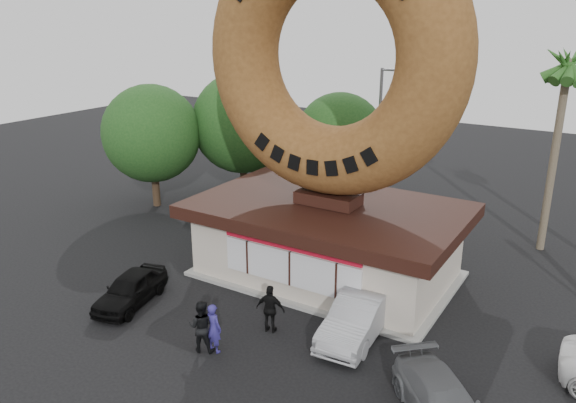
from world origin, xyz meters
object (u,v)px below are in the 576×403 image
at_px(person_right, 271,309).
at_px(car_grey, 442,403).
at_px(donut_shop, 327,238).
at_px(car_black, 130,289).
at_px(person_center, 201,326).
at_px(giant_donut, 332,57).
at_px(person_left, 214,328).
at_px(car_silver, 358,317).
at_px(street_lamp, 381,131).

bearing_deg(person_right, car_grey, 154.71).
relative_size(donut_shop, car_black, 3.00).
distance_m(person_center, car_grey, 8.02).
relative_size(giant_donut, person_center, 5.92).
height_order(donut_shop, person_left, donut_shop).
bearing_deg(car_silver, car_black, -167.25).
bearing_deg(donut_shop, car_grey, -42.55).
distance_m(person_left, car_silver, 5.06).
relative_size(donut_shop, car_silver, 2.49).
bearing_deg(donut_shop, giant_donut, 90.00).
bearing_deg(person_right, street_lamp, -94.74).
relative_size(person_right, car_grey, 0.42).
bearing_deg(donut_shop, person_right, -85.09).
xyz_separation_m(donut_shop, person_left, (-0.52, -7.12, -0.88)).
xyz_separation_m(donut_shop, car_grey, (7.09, -6.50, -1.15)).
bearing_deg(car_black, person_center, -26.23).
xyz_separation_m(giant_donut, person_center, (-0.89, -7.32, -8.36)).
bearing_deg(car_black, giant_donut, 36.28).
bearing_deg(street_lamp, car_silver, -69.76).
relative_size(giant_donut, car_grey, 2.57).
distance_m(donut_shop, car_grey, 9.69).
bearing_deg(person_center, giant_donut, -119.67).
bearing_deg(car_black, donut_shop, 36.21).
xyz_separation_m(street_lamp, person_center, (0.97, -17.32, -3.56)).
bearing_deg(car_grey, person_center, 142.91).
distance_m(car_black, car_silver, 8.94).
relative_size(donut_shop, car_grey, 2.63).
bearing_deg(donut_shop, car_silver, -49.06).
height_order(person_center, car_grey, person_center).
height_order(street_lamp, person_right, street_lamp).
relative_size(person_left, car_grey, 0.41).
height_order(person_left, car_grey, person_left).
height_order(giant_donut, car_grey, giant_donut).
height_order(person_right, car_black, person_right).
bearing_deg(street_lamp, person_right, -81.37).
bearing_deg(person_left, car_silver, -130.38).
bearing_deg(person_right, giant_donut, -98.48).
bearing_deg(car_silver, car_grey, -40.00).
height_order(donut_shop, car_silver, donut_shop).
distance_m(person_right, car_silver, 3.11).
relative_size(donut_shop, person_left, 6.34).
xyz_separation_m(car_black, car_silver, (8.56, 2.59, 0.11)).
bearing_deg(donut_shop, street_lamp, 100.50).
bearing_deg(person_left, donut_shop, -87.31).
relative_size(person_center, car_black, 0.50).
xyz_separation_m(person_left, car_black, (-4.85, 0.85, -0.25)).
height_order(street_lamp, car_grey, street_lamp).
relative_size(person_right, car_black, 0.49).
relative_size(giant_donut, car_black, 2.94).
relative_size(person_left, car_black, 0.47).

